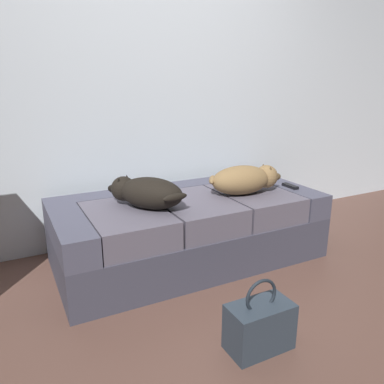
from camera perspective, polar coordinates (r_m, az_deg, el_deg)
name	(u,v)px	position (r m, az deg, el deg)	size (l,w,h in m)	color
ground_plane	(271,331)	(2.17, 11.88, -19.88)	(10.00, 10.00, 0.00)	brown
back_wall	(153,64)	(3.13, -5.91, 18.68)	(6.40, 0.10, 2.80)	silver
couch	(189,228)	(2.77, -0.49, -5.53)	(1.88, 0.89, 0.48)	#3D3D4C
dog_dark	(146,192)	(2.46, -6.98, -0.04)	(0.47, 0.53, 0.20)	black
dog_tan	(245,179)	(2.78, 8.09, 1.92)	(0.62, 0.30, 0.21)	olive
tv_remote	(290,186)	(3.02, 14.64, 0.88)	(0.04, 0.15, 0.02)	black
handbag	(259,326)	(1.97, 10.18, -19.28)	(0.32, 0.18, 0.38)	#2B3641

